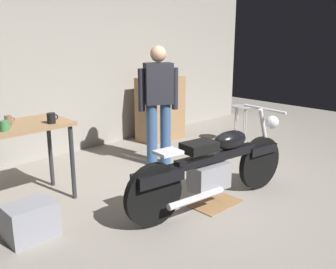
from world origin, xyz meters
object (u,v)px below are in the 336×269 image
object	(u,v)px
motorcycle	(214,166)
person_standing	(158,100)
mug_black_matte	(51,118)
storage_bin	(30,221)
shop_stool	(241,114)
mug_green_speckled	(4,126)
wooden_dresser	(160,109)
mug_brown_stoneware	(8,120)

from	to	relation	value
motorcycle	person_standing	xyz separation A→B (m)	(0.47, 1.40, 0.48)
mug_black_matte	person_standing	bearing A→B (deg)	4.68
storage_bin	shop_stool	bearing A→B (deg)	7.59
storage_bin	mug_green_speckled	xyz separation A→B (m)	(0.07, 0.57, 0.78)
shop_stool	storage_bin	world-z (taller)	shop_stool
motorcycle	wooden_dresser	xyz separation A→B (m)	(1.38, 2.34, 0.10)
motorcycle	person_standing	distance (m)	1.55
motorcycle	mug_green_speckled	xyz separation A→B (m)	(-1.69, 1.28, 0.50)
mug_brown_stoneware	mug_black_matte	bearing A→B (deg)	-32.62
person_standing	mug_black_matte	size ratio (longest dim) A/B	13.30
mug_black_matte	mug_brown_stoneware	bearing A→B (deg)	147.38
shop_stool	mug_black_matte	size ratio (longest dim) A/B	5.10
motorcycle	mug_black_matte	distance (m)	1.81
person_standing	storage_bin	size ratio (longest dim) A/B	3.80
wooden_dresser	mug_green_speckled	distance (m)	3.27
person_standing	mug_black_matte	world-z (taller)	person_standing
storage_bin	mug_black_matte	world-z (taller)	mug_black_matte
shop_stool	motorcycle	bearing A→B (deg)	-150.78
storage_bin	mug_brown_stoneware	xyz separation A→B (m)	(0.20, 0.78, 0.78)
shop_stool	mug_black_matte	bearing A→B (deg)	179.66
mug_black_matte	mug_brown_stoneware	world-z (taller)	mug_black_matte
motorcycle	storage_bin	bearing A→B (deg)	165.09
person_standing	mug_green_speckled	size ratio (longest dim) A/B	14.14
shop_stool	wooden_dresser	distance (m)	1.39
storage_bin	mug_green_speckled	distance (m)	0.97
mug_black_matte	motorcycle	bearing A→B (deg)	-46.57
person_standing	shop_stool	size ratio (longest dim) A/B	2.61
storage_bin	mug_brown_stoneware	distance (m)	1.12
storage_bin	mug_brown_stoneware	size ratio (longest dim) A/B	4.14
wooden_dresser	mug_black_matte	world-z (taller)	wooden_dresser
motorcycle	mug_green_speckled	distance (m)	2.18
wooden_dresser	mug_black_matte	size ratio (longest dim) A/B	8.76
person_standing	storage_bin	distance (m)	2.46
wooden_dresser	storage_bin	world-z (taller)	wooden_dresser
shop_stool	wooden_dresser	size ratio (longest dim) A/B	0.58
person_standing	storage_bin	xyz separation A→B (m)	(-2.23, -0.69, -0.76)
mug_black_matte	mug_green_speckled	xyz separation A→B (m)	(-0.49, 0.02, -0.00)
storage_bin	mug_black_matte	bearing A→B (deg)	44.40
motorcycle	person_standing	bearing A→B (deg)	78.47
mug_brown_stoneware	motorcycle	bearing A→B (deg)	-43.81
storage_bin	mug_green_speckled	world-z (taller)	mug_green_speckled
person_standing	storage_bin	bearing A→B (deg)	44.31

